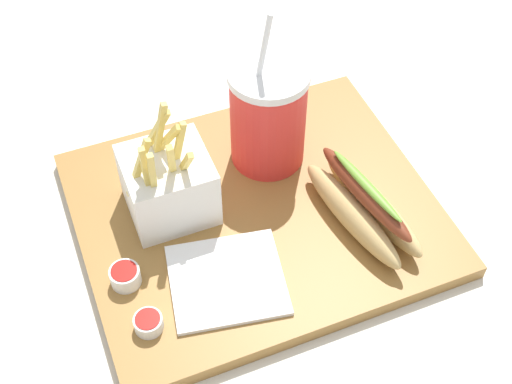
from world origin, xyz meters
The scene contains 8 objects.
ground_plane centered at (0.00, 0.00, -0.01)m, with size 2.40×2.40×0.02m, color silver.
food_tray centered at (0.00, 0.00, 0.01)m, with size 0.42×0.36×0.02m, color olive.
soda_cup centered at (-0.05, -0.08, 0.09)m, with size 0.10×0.10×0.22m.
fries_basket centered at (0.09, -0.04, 0.06)m, with size 0.10×0.09×0.15m.
hot_dog_1 centered at (-0.11, 0.06, 0.05)m, with size 0.09×0.19×0.07m.
ketchup_cup_1 centered at (0.17, 0.04, 0.03)m, with size 0.03×0.03×0.02m.
ketchup_cup_2 centered at (0.17, 0.11, 0.03)m, with size 0.03×0.03×0.02m.
napkin_stack centered at (0.07, 0.09, 0.02)m, with size 0.13×0.12×0.01m, color white.
Camera 1 is at (0.20, 0.50, 0.68)m, focal length 49.29 mm.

